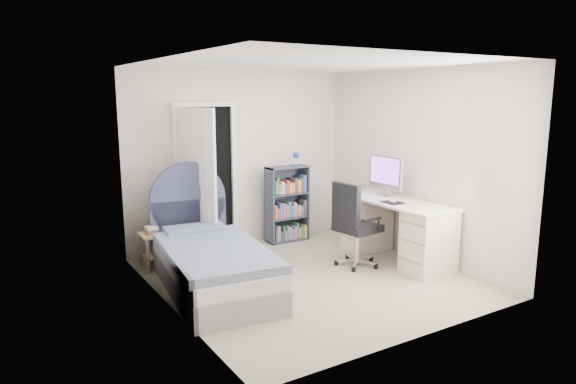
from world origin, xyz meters
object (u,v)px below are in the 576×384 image
floor_lamp (177,222)px  bookcase (288,207)px  bed (211,261)px  desk (396,227)px  office_chair (353,221)px  nightstand (155,241)px

floor_lamp → bookcase: bearing=-0.9°
bed → desk: size_ratio=1.37×
desk → office_chair: bearing=173.9°
floor_lamp → bookcase: (1.71, -0.03, 0.01)m
nightstand → bookcase: bookcase is taller
bed → desk: bearing=-8.5°
bed → nightstand: bed is taller
floor_lamp → office_chair: size_ratio=1.14×
bookcase → office_chair: size_ratio=1.23×
bed → floor_lamp: 1.19m
nightstand → office_chair: (2.15, -1.28, 0.24)m
floor_lamp → desk: size_ratio=0.76×
floor_lamp → bookcase: size_ratio=0.93×
bed → bookcase: (1.73, 1.14, 0.22)m
desk → bed: bearing=171.5°
bed → office_chair: 1.86m
nightstand → floor_lamp: floor_lamp is taller
floor_lamp → office_chair: bearing=-39.4°
bed → desk: 2.51m
bed → nightstand: (-0.34, 0.98, 0.05)m
office_chair → floor_lamp: bearing=140.6°
bed → office_chair: bed is taller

